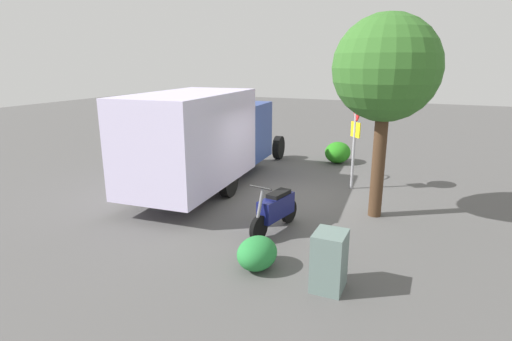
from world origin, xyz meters
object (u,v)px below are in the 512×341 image
Objects in this scene: box_truck_near at (206,135)px; stop_sign at (355,127)px; motorcycle at (276,209)px; street_tree at (386,70)px; bike_rack_hoop at (375,178)px; utility_cabinet at (329,261)px.

box_truck_near is 4.38m from stop_sign.
motorcycle is at bearing -129.39° from box_truck_near.
street_tree reaches higher than stop_sign.
bike_rack_hoop is (-3.43, -0.49, -3.53)m from street_tree.
stop_sign reaches higher than bike_rack_hoop.
bike_rack_hoop is (-1.46, 0.47, -1.87)m from stop_sign.
bike_rack_hoop is at bearing 162.18° from stop_sign.
box_truck_near is 2.87× the size of stop_sign.
stop_sign is at bearing -71.71° from box_truck_near.
utility_cabinet is (5.74, 0.76, -1.36)m from stop_sign.
motorcycle reaches higher than bike_rack_hoop.
bike_rack_hoop is at bearing -177.71° from utility_cabinet.
utility_cabinet reaches higher than bike_rack_hoop.
bike_rack_hoop is (-7.20, -0.29, -0.51)m from utility_cabinet.
street_tree is at bearing -97.68° from box_truck_near.
utility_cabinet is at bearing 52.90° from motorcycle.
street_tree is at bearing 25.97° from stop_sign.
motorcycle is 5.52m from bike_rack_hoop.
box_truck_near is 7.98× the size of utility_cabinet.
motorcycle is at bearing -45.41° from street_tree.
bike_rack_hoop is (-3.15, 4.50, -1.61)m from box_truck_near.
stop_sign is at bearing -17.82° from bike_rack_hoop.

